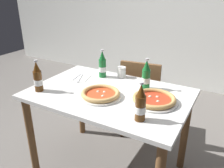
{
  "coord_description": "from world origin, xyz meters",
  "views": [
    {
      "loc": [
        0.8,
        -1.37,
        1.5
      ],
      "look_at": [
        0.0,
        0.05,
        0.8
      ],
      "focal_mm": 36.93,
      "sensor_mm": 36.0,
      "label": 1
    }
  ],
  "objects_px": {
    "pizza_margherita_near": "(100,94)",
    "beer_bottle_left": "(102,66)",
    "dining_table_main": "(109,105)",
    "beer_bottle_extra": "(140,105)",
    "paper_cup": "(122,72)",
    "pizza_marinara_far": "(154,99)",
    "beer_bottle_center": "(146,76)",
    "beer_bottle_right": "(38,78)",
    "chair_behind_table": "(142,94)",
    "napkin_with_cutlery": "(78,78)"
  },
  "relations": [
    {
      "from": "pizza_margherita_near",
      "to": "beer_bottle_left",
      "type": "relative_size",
      "value": 1.24
    },
    {
      "from": "dining_table_main",
      "to": "beer_bottle_extra",
      "type": "height_order",
      "value": "beer_bottle_extra"
    },
    {
      "from": "dining_table_main",
      "to": "paper_cup",
      "type": "distance_m",
      "value": 0.37
    },
    {
      "from": "beer_bottle_left",
      "to": "paper_cup",
      "type": "distance_m",
      "value": 0.18
    },
    {
      "from": "pizza_marinara_far",
      "to": "pizza_margherita_near",
      "type": "bearing_deg",
      "value": -163.02
    },
    {
      "from": "dining_table_main",
      "to": "paper_cup",
      "type": "relative_size",
      "value": 12.63
    },
    {
      "from": "beer_bottle_center",
      "to": "paper_cup",
      "type": "xyz_separation_m",
      "value": [
        -0.28,
        0.12,
        -0.06
      ]
    },
    {
      "from": "beer_bottle_extra",
      "to": "beer_bottle_right",
      "type": "bearing_deg",
      "value": 179.51
    },
    {
      "from": "chair_behind_table",
      "to": "beer_bottle_left",
      "type": "height_order",
      "value": "beer_bottle_left"
    },
    {
      "from": "pizza_marinara_far",
      "to": "beer_bottle_right",
      "type": "bearing_deg",
      "value": -163.04
    },
    {
      "from": "dining_table_main",
      "to": "napkin_with_cutlery",
      "type": "relative_size",
      "value": 5.41
    },
    {
      "from": "pizza_marinara_far",
      "to": "beer_bottle_extra",
      "type": "xyz_separation_m",
      "value": [
        0.0,
        -0.26,
        0.08
      ]
    },
    {
      "from": "beer_bottle_left",
      "to": "beer_bottle_right",
      "type": "height_order",
      "value": "same"
    },
    {
      "from": "beer_bottle_center",
      "to": "pizza_marinara_far",
      "type": "bearing_deg",
      "value": -53.21
    },
    {
      "from": "paper_cup",
      "to": "beer_bottle_right",
      "type": "bearing_deg",
      "value": -126.82
    },
    {
      "from": "dining_table_main",
      "to": "beer_bottle_center",
      "type": "xyz_separation_m",
      "value": [
        0.22,
        0.2,
        0.22
      ]
    },
    {
      "from": "pizza_margherita_near",
      "to": "paper_cup",
      "type": "relative_size",
      "value": 3.24
    },
    {
      "from": "beer_bottle_left",
      "to": "beer_bottle_center",
      "type": "xyz_separation_m",
      "value": [
        0.43,
        -0.05,
        0.0
      ]
    },
    {
      "from": "dining_table_main",
      "to": "beer_bottle_center",
      "type": "distance_m",
      "value": 0.37
    },
    {
      "from": "dining_table_main",
      "to": "napkin_with_cutlery",
      "type": "height_order",
      "value": "napkin_with_cutlery"
    },
    {
      "from": "pizza_margherita_near",
      "to": "beer_bottle_center",
      "type": "bearing_deg",
      "value": 52.25
    },
    {
      "from": "beer_bottle_extra",
      "to": "paper_cup",
      "type": "height_order",
      "value": "beer_bottle_extra"
    },
    {
      "from": "beer_bottle_left",
      "to": "napkin_with_cutlery",
      "type": "height_order",
      "value": "beer_bottle_left"
    },
    {
      "from": "pizza_margherita_near",
      "to": "beer_bottle_right",
      "type": "relative_size",
      "value": 1.24
    },
    {
      "from": "beer_bottle_center",
      "to": "napkin_with_cutlery",
      "type": "relative_size",
      "value": 1.11
    },
    {
      "from": "beer_bottle_extra",
      "to": "dining_table_main",
      "type": "bearing_deg",
      "value": 145.73
    },
    {
      "from": "paper_cup",
      "to": "dining_table_main",
      "type": "bearing_deg",
      "value": -79.64
    },
    {
      "from": "pizza_marinara_far",
      "to": "beer_bottle_right",
      "type": "relative_size",
      "value": 1.33
    },
    {
      "from": "beer_bottle_right",
      "to": "beer_bottle_extra",
      "type": "bearing_deg",
      "value": -0.49
    },
    {
      "from": "chair_behind_table",
      "to": "beer_bottle_center",
      "type": "bearing_deg",
      "value": 106.56
    },
    {
      "from": "pizza_margherita_near",
      "to": "beer_bottle_right",
      "type": "xyz_separation_m",
      "value": [
        -0.47,
        -0.14,
        0.08
      ]
    },
    {
      "from": "chair_behind_table",
      "to": "napkin_with_cutlery",
      "type": "relative_size",
      "value": 3.83
    },
    {
      "from": "pizza_marinara_far",
      "to": "paper_cup",
      "type": "bearing_deg",
      "value": 143.28
    },
    {
      "from": "dining_table_main",
      "to": "pizza_margherita_near",
      "type": "height_order",
      "value": "pizza_margherita_near"
    },
    {
      "from": "napkin_with_cutlery",
      "to": "dining_table_main",
      "type": "bearing_deg",
      "value": -17.51
    },
    {
      "from": "chair_behind_table",
      "to": "beer_bottle_right",
      "type": "distance_m",
      "value": 1.06
    },
    {
      "from": "dining_table_main",
      "to": "chair_behind_table",
      "type": "distance_m",
      "value": 0.63
    },
    {
      "from": "pizza_margherita_near",
      "to": "beer_bottle_center",
      "type": "distance_m",
      "value": 0.39
    },
    {
      "from": "beer_bottle_left",
      "to": "napkin_with_cutlery",
      "type": "distance_m",
      "value": 0.24
    },
    {
      "from": "dining_table_main",
      "to": "beer_bottle_extra",
      "type": "xyz_separation_m",
      "value": [
        0.36,
        -0.25,
        0.22
      ]
    },
    {
      "from": "beer_bottle_left",
      "to": "paper_cup",
      "type": "bearing_deg",
      "value": 25.03
    },
    {
      "from": "pizza_margherita_near",
      "to": "beer_bottle_right",
      "type": "height_order",
      "value": "beer_bottle_right"
    },
    {
      "from": "dining_table_main",
      "to": "pizza_margherita_near",
      "type": "distance_m",
      "value": 0.17
    },
    {
      "from": "beer_bottle_center",
      "to": "napkin_with_cutlery",
      "type": "xyz_separation_m",
      "value": [
        -0.6,
        -0.08,
        -0.1
      ]
    },
    {
      "from": "beer_bottle_extra",
      "to": "napkin_with_cutlery",
      "type": "xyz_separation_m",
      "value": [
        -0.74,
        0.36,
        -0.1
      ]
    },
    {
      "from": "beer_bottle_right",
      "to": "napkin_with_cutlery",
      "type": "bearing_deg",
      "value": 73.99
    },
    {
      "from": "pizza_margherita_near",
      "to": "beer_bottle_extra",
      "type": "xyz_separation_m",
      "value": [
        0.37,
        -0.15,
        0.08
      ]
    },
    {
      "from": "beer_bottle_right",
      "to": "paper_cup",
      "type": "height_order",
      "value": "beer_bottle_right"
    },
    {
      "from": "chair_behind_table",
      "to": "beer_bottle_left",
      "type": "distance_m",
      "value": 0.57
    },
    {
      "from": "dining_table_main",
      "to": "napkin_with_cutlery",
      "type": "bearing_deg",
      "value": 162.49
    }
  ]
}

